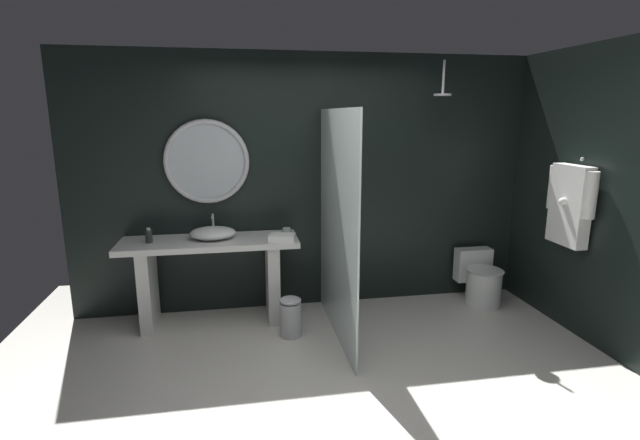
{
  "coord_description": "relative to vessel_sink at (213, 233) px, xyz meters",
  "views": [
    {
      "loc": [
        -0.75,
        -2.88,
        2.0
      ],
      "look_at": [
        -0.08,
        0.86,
        1.14
      ],
      "focal_mm": 26.41,
      "sensor_mm": 36.0,
      "label": 1
    }
  ],
  "objects": [
    {
      "name": "hanging_bathrobe",
      "position": [
        3.2,
        -0.75,
        0.33
      ],
      "size": [
        0.2,
        0.57,
        0.8
      ],
      "color": "#B7B7BC"
    },
    {
      "name": "folded_hand_towel",
      "position": [
        0.64,
        -0.2,
        -0.03
      ],
      "size": [
        0.27,
        0.22,
        0.06
      ],
      "primitive_type": "cube",
      "rotation": [
        0.0,
        0.0,
        -0.22
      ],
      "color": "white",
      "rests_on": "vanity_counter"
    },
    {
      "name": "tumbler_cup",
      "position": [
        0.7,
        -0.05,
        -0.01
      ],
      "size": [
        0.08,
        0.08,
        0.09
      ],
      "primitive_type": "cylinder",
      "color": "silver",
      "rests_on": "vanity_counter"
    },
    {
      "name": "waste_bin",
      "position": [
        0.68,
        -0.46,
        -0.7
      ],
      "size": [
        0.2,
        0.2,
        0.38
      ],
      "color": "#B7B7BC",
      "rests_on": "ground_plane"
    },
    {
      "name": "side_wall_right",
      "position": [
        3.34,
        -0.82,
        0.41
      ],
      "size": [
        0.1,
        2.47,
        2.6
      ],
      "primitive_type": "cube",
      "color": "black",
      "rests_on": "ground_plane"
    },
    {
      "name": "back_wall_panel",
      "position": [
        0.99,
        0.32,
        0.41
      ],
      "size": [
        4.8,
        0.1,
        2.6
      ],
      "primitive_type": "cube",
      "color": "black",
      "rests_on": "ground_plane"
    },
    {
      "name": "vessel_sink",
      "position": [
        0.0,
        0.0,
        0.0
      ],
      "size": [
        0.43,
        0.36,
        0.21
      ],
      "color": "white",
      "rests_on": "vanity_counter"
    },
    {
      "name": "toilet",
      "position": [
        2.79,
        -0.04,
        -0.64
      ],
      "size": [
        0.39,
        0.54,
        0.56
      ],
      "color": "white",
      "rests_on": "ground_plane"
    },
    {
      "name": "soap_dispenser",
      "position": [
        -0.58,
        -0.04,
        0.0
      ],
      "size": [
        0.06,
        0.06,
        0.14
      ],
      "color": "#282D28",
      "rests_on": "vanity_counter"
    },
    {
      "name": "ground_plane",
      "position": [
        0.99,
        -1.58,
        -0.89
      ],
      "size": [
        5.76,
        5.76,
        0.0
      ],
      "primitive_type": "plane",
      "color": "silver"
    },
    {
      "name": "vanity_counter",
      "position": [
        -0.03,
        -0.02,
        -0.34
      ],
      "size": [
        1.67,
        0.55,
        0.84
      ],
      "color": "silver",
      "rests_on": "ground_plane"
    },
    {
      "name": "rain_shower_head",
      "position": [
        2.23,
        -0.07,
        1.33
      ],
      "size": [
        0.17,
        0.17,
        0.33
      ],
      "color": "#B7B7BC"
    },
    {
      "name": "round_wall_mirror",
      "position": [
        -0.03,
        0.23,
        0.66
      ],
      "size": [
        0.82,
        0.05,
        0.82
      ],
      "color": "#B7B7BC"
    },
    {
      "name": "shower_glass_panel",
      "position": [
        1.11,
        -0.49,
        0.13
      ],
      "size": [
        0.02,
        1.52,
        2.05
      ],
      "primitive_type": "cube",
      "color": "silver",
      "rests_on": "ground_plane"
    }
  ]
}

